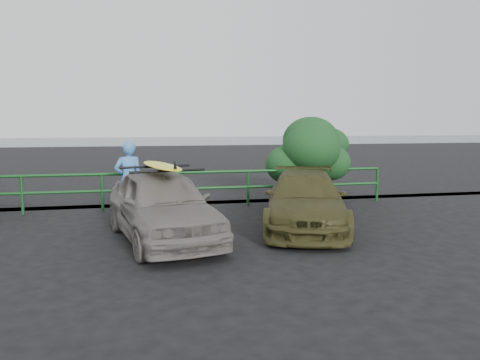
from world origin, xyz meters
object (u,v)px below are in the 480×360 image
object	(u,v)px
guardrail	(140,191)
surfboard	(161,166)
olive_vehicle	(305,200)
man	(129,180)
sedan	(162,205)

from	to	relation	value
guardrail	surfboard	size ratio (longest dim) A/B	5.88
olive_vehicle	man	world-z (taller)	man
olive_vehicle	man	bearing A→B (deg)	170.44
guardrail	olive_vehicle	distance (m)	4.70
sedan	man	size ratio (longest dim) A/B	2.20
olive_vehicle	surfboard	bearing A→B (deg)	-154.11
guardrail	man	world-z (taller)	man
sedan	surfboard	world-z (taller)	surfboard
guardrail	surfboard	bearing A→B (deg)	-82.58
olive_vehicle	surfboard	world-z (taller)	surfboard
sedan	olive_vehicle	size ratio (longest dim) A/B	0.97
guardrail	olive_vehicle	xyz separation A→B (m)	(3.65, -2.96, 0.11)
man	olive_vehicle	bearing A→B (deg)	139.95
guardrail	olive_vehicle	size ratio (longest dim) A/B	3.24
olive_vehicle	man	size ratio (longest dim) A/B	2.26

